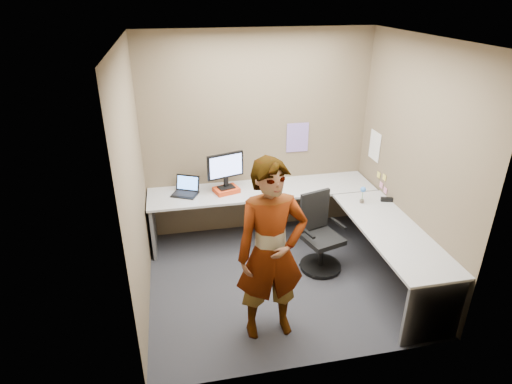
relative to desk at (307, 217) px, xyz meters
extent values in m
plane|color=black|center=(-0.44, -0.39, -0.59)|extent=(3.00, 3.00, 0.00)
plane|color=brown|center=(-0.44, 0.91, 0.76)|extent=(3.00, 0.00, 3.00)
plane|color=brown|center=(1.06, -0.39, 0.76)|extent=(0.00, 2.70, 2.70)
plane|color=brown|center=(-1.94, -0.39, 0.76)|extent=(0.00, 2.70, 2.70)
plane|color=white|center=(-0.44, -0.39, 2.11)|extent=(3.00, 3.00, 0.00)
cube|color=#A9A9A9|center=(-0.44, 0.59, 0.13)|extent=(2.96, 0.65, 0.03)
cube|color=#A9A9A9|center=(0.74, -0.71, 0.13)|extent=(0.65, 1.91, 0.03)
cube|color=#59595B|center=(-1.88, 0.59, -0.24)|extent=(0.04, 0.60, 0.70)
cube|color=#59595B|center=(1.00, 0.59, -0.24)|extent=(0.04, 0.60, 0.70)
cube|color=#59595B|center=(0.74, -1.63, -0.24)|extent=(0.60, 0.04, 0.70)
cube|color=red|center=(-0.91, 0.59, 0.17)|extent=(0.36, 0.30, 0.06)
cube|color=black|center=(-0.91, 0.59, 0.21)|extent=(0.24, 0.20, 0.02)
cube|color=black|center=(-0.91, 0.61, 0.28)|extent=(0.06, 0.05, 0.12)
cube|color=black|center=(-0.91, 0.61, 0.50)|extent=(0.48, 0.18, 0.33)
cube|color=#90A8FA|center=(-0.90, 0.59, 0.50)|extent=(0.42, 0.13, 0.27)
cube|color=black|center=(-1.44, 0.61, 0.15)|extent=(0.38, 0.34, 0.02)
cube|color=black|center=(-1.39, 0.71, 0.26)|extent=(0.31, 0.19, 0.20)
cube|color=#5091FF|center=(-1.39, 0.71, 0.26)|extent=(0.27, 0.16, 0.17)
cube|color=#B7B7BC|center=(-0.92, 0.63, 0.16)|extent=(0.12, 0.08, 0.04)
sphere|color=red|center=(-0.92, 0.62, 0.19)|extent=(0.04, 0.04, 0.04)
cone|color=white|center=(-0.24, 0.36, 0.17)|extent=(0.10, 0.10, 0.06)
cube|color=black|center=(1.00, -0.07, 0.17)|extent=(0.16, 0.08, 0.05)
cylinder|color=brown|center=(0.68, -0.04, 0.16)|extent=(0.05, 0.05, 0.04)
cylinder|color=#338C3F|center=(0.68, -0.04, 0.25)|extent=(0.01, 0.01, 0.14)
sphere|color=#3E7FDC|center=(0.68, -0.04, 0.32)|extent=(0.07, 0.07, 0.07)
cube|color=#846BB7|center=(0.11, 0.90, 0.71)|extent=(0.30, 0.01, 0.40)
cube|color=white|center=(1.05, 0.51, 0.66)|extent=(0.01, 0.28, 0.38)
cube|color=#F2E059|center=(1.05, 0.16, 0.36)|extent=(0.01, 0.07, 0.07)
cube|color=pink|center=(1.05, 0.21, 0.23)|extent=(0.01, 0.07, 0.07)
cube|color=pink|center=(1.05, 0.09, 0.21)|extent=(0.01, 0.07, 0.07)
cube|color=#F2E059|center=(1.05, 0.31, 0.33)|extent=(0.01, 0.07, 0.07)
cylinder|color=black|center=(0.11, -0.28, -0.55)|extent=(0.50, 0.50, 0.04)
cylinder|color=black|center=(0.11, -0.28, -0.36)|extent=(0.05, 0.05, 0.36)
cube|color=black|center=(0.11, -0.28, -0.17)|extent=(0.51, 0.51, 0.06)
cube|color=black|center=(0.06, -0.09, 0.13)|extent=(0.39, 0.15, 0.49)
cube|color=black|center=(-0.10, -0.34, -0.02)|extent=(0.11, 0.27, 0.03)
cube|color=black|center=(0.33, -0.21, -0.02)|extent=(0.11, 0.27, 0.03)
imported|color=#999399|center=(-0.73, -1.16, 0.33)|extent=(0.69, 0.47, 1.84)
camera|label=1|loc=(-1.53, -4.37, 2.54)|focal=30.00mm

